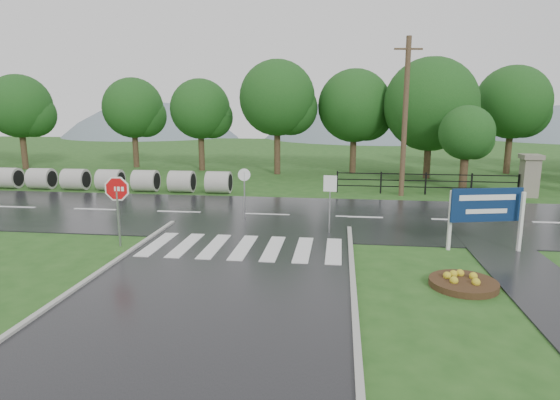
# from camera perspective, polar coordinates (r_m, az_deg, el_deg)

# --- Properties ---
(ground) EXTENTS (120.00, 120.00, 0.00)m
(ground) POSITION_cam_1_polar(r_m,az_deg,el_deg) (11.23, -9.79, -13.42)
(ground) COLOR #234F1A
(ground) RESTS_ON ground
(main_road) EXTENTS (90.00, 8.00, 0.04)m
(main_road) POSITION_cam_1_polar(r_m,az_deg,el_deg) (20.51, -1.62, -1.87)
(main_road) COLOR black
(main_road) RESTS_ON ground
(walkway) EXTENTS (2.20, 11.00, 0.04)m
(walkway) POSITION_cam_1_polar(r_m,az_deg,el_deg) (15.46, 27.53, -7.60)
(walkway) COLOR #28282A
(walkway) RESTS_ON ground
(crosswalk) EXTENTS (6.50, 2.80, 0.02)m
(crosswalk) POSITION_cam_1_polar(r_m,az_deg,el_deg) (15.74, -4.46, -5.75)
(crosswalk) COLOR silver
(crosswalk) RESTS_ON ground
(pillar_west) EXTENTS (1.00, 1.00, 2.24)m
(pillar_west) POSITION_cam_1_polar(r_m,az_deg,el_deg) (27.78, 28.13, 2.73)
(pillar_west) COLOR gray
(pillar_west) RESTS_ON ground
(fence_west) EXTENTS (9.58, 0.08, 1.20)m
(fence_west) POSITION_cam_1_polar(r_m,az_deg,el_deg) (26.43, 17.34, 2.19)
(fence_west) COLOR black
(fence_west) RESTS_ON ground
(hills) EXTENTS (102.00, 48.00, 48.00)m
(hills) POSITION_cam_1_polar(r_m,az_deg,el_deg) (77.41, 7.38, -3.95)
(hills) COLOR slate
(hills) RESTS_ON ground
(treeline) EXTENTS (83.20, 5.20, 10.00)m
(treeline) POSITION_cam_1_polar(r_m,az_deg,el_deg) (34.11, 3.71, 3.40)
(treeline) COLOR #144014
(treeline) RESTS_ON ground
(culvert_pipes) EXTENTS (13.90, 1.20, 1.20)m
(culvert_pipes) POSITION_cam_1_polar(r_m,az_deg,el_deg) (28.18, -19.98, 2.30)
(culvert_pipes) COLOR #9E9B93
(culvert_pipes) RESTS_ON ground
(stop_sign) EXTENTS (1.14, 0.12, 2.56)m
(stop_sign) POSITION_cam_1_polar(r_m,az_deg,el_deg) (16.51, -19.24, 0.62)
(stop_sign) COLOR #939399
(stop_sign) RESTS_ON ground
(estate_billboard) EXTENTS (2.36, 0.61, 2.11)m
(estate_billboard) POSITION_cam_1_polar(r_m,az_deg,el_deg) (16.53, 23.86, -0.91)
(estate_billboard) COLOR silver
(estate_billboard) RESTS_ON ground
(flower_bed) EXTENTS (1.76, 1.76, 0.35)m
(flower_bed) POSITION_cam_1_polar(r_m,az_deg,el_deg) (13.41, 21.46, -9.29)
(flower_bed) COLOR #332111
(flower_bed) RESTS_ON ground
(reg_sign_small) EXTENTS (0.49, 0.08, 2.21)m
(reg_sign_small) POSITION_cam_1_polar(r_m,az_deg,el_deg) (17.29, 6.11, 0.87)
(reg_sign_small) COLOR #939399
(reg_sign_small) RESTS_ON ground
(reg_sign_round) EXTENTS (0.50, 0.16, 2.20)m
(reg_sign_round) POSITION_cam_1_polar(r_m,az_deg,el_deg) (19.27, -4.36, 1.48)
(reg_sign_round) COLOR #939399
(reg_sign_round) RESTS_ON ground
(utility_pole_east) EXTENTS (1.45, 0.32, 8.17)m
(utility_pole_east) POSITION_cam_1_polar(r_m,az_deg,el_deg) (25.45, 15.00, 9.75)
(utility_pole_east) COLOR #473523
(utility_pole_east) RESTS_ON ground
(entrance_tree_left) EXTENTS (3.00, 3.00, 4.77)m
(entrance_tree_left) POSITION_cam_1_polar(r_m,az_deg,el_deg) (28.13, 21.79, 7.57)
(entrance_tree_left) COLOR #3D2B1C
(entrance_tree_left) RESTS_ON ground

